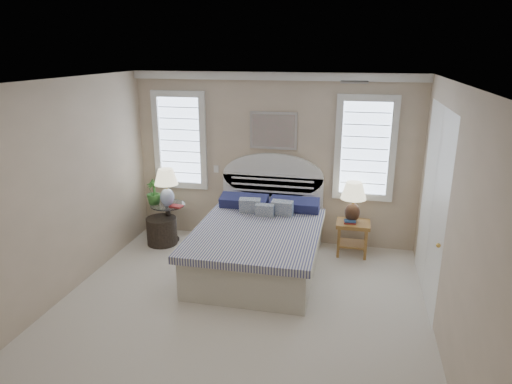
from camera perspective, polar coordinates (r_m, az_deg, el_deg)
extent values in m
cube|color=beige|center=(5.51, -2.85, -15.85)|extent=(4.50, 5.00, 0.01)
cube|color=silver|center=(4.62, -3.37, 13.39)|extent=(4.50, 5.00, 0.01)
cube|color=tan|center=(7.25, 2.20, 4.05)|extent=(4.50, 0.02, 2.70)
cube|color=tan|center=(5.90, -24.67, -0.70)|extent=(0.02, 5.00, 2.70)
cube|color=tan|center=(4.85, 23.57, -4.30)|extent=(0.02, 5.00, 2.70)
cube|color=silver|center=(7.02, 2.26, 14.28)|extent=(4.50, 0.08, 0.12)
cube|color=#B2B2B2|center=(5.25, 12.21, 13.29)|extent=(0.30, 0.20, 0.02)
cube|color=silver|center=(7.50, -5.00, 2.89)|extent=(0.08, 0.01, 0.12)
cube|color=silver|center=(7.60, -9.45, 6.39)|extent=(0.90, 0.06, 1.60)
cube|color=silver|center=(7.06, 13.48, 5.31)|extent=(0.90, 0.06, 1.60)
cube|color=silver|center=(7.11, 2.18, 7.67)|extent=(0.74, 0.04, 0.58)
cube|color=white|center=(6.01, 21.22, -1.48)|extent=(0.02, 1.80, 2.40)
cube|color=#B8B6A2|center=(6.51, 0.21, -7.55)|extent=(1.60, 2.10, 0.55)
cube|color=navy|center=(6.34, 0.12, -5.15)|extent=(1.72, 2.15, 0.10)
cube|color=silver|center=(7.42, 2.04, -2.08)|extent=(1.62, 0.08, 1.10)
cube|color=#1D2148|center=(7.18, -1.49, -1.22)|extent=(0.75, 0.31, 0.23)
cube|color=#1D2148|center=(7.04, 4.84, -1.67)|extent=(0.75, 0.31, 0.23)
cube|color=#38517E|center=(6.94, -0.75, -2.05)|extent=(0.33, 0.20, 0.34)
cube|color=#38517E|center=(6.85, 3.33, -2.35)|extent=(0.33, 0.20, 0.34)
cube|color=#38517E|center=(6.80, 1.11, -2.64)|extent=(0.28, 0.14, 0.29)
cylinder|color=black|center=(7.72, -10.74, -5.85)|extent=(0.32, 0.32, 0.03)
cylinder|color=black|center=(7.61, -10.86, -3.87)|extent=(0.08, 0.08, 0.60)
cylinder|color=silver|center=(7.50, -11.00, -1.60)|extent=(0.56, 0.56, 0.02)
cube|color=olive|center=(7.05, 12.06, -3.94)|extent=(0.50, 0.40, 0.06)
cube|color=olive|center=(7.18, 11.90, -6.33)|extent=(0.44, 0.34, 0.03)
cube|color=olive|center=(7.02, 10.26, -6.29)|extent=(0.04, 0.04, 0.47)
cube|color=olive|center=(7.29, 10.37, -5.36)|extent=(0.04, 0.04, 0.47)
cube|color=olive|center=(7.02, 13.54, -6.50)|extent=(0.04, 0.04, 0.47)
cube|color=olive|center=(7.30, 13.52, -5.56)|extent=(0.04, 0.04, 0.47)
cylinder|color=black|center=(7.55, -11.68, -4.77)|extent=(0.61, 0.61, 0.44)
cylinder|color=silver|center=(7.46, -10.98, -1.51)|extent=(0.15, 0.15, 0.03)
ellipsoid|color=silver|center=(7.42, -11.04, -0.64)|extent=(0.28, 0.28, 0.28)
cylinder|color=gold|center=(7.37, -11.12, 0.67)|extent=(0.04, 0.04, 0.10)
cylinder|color=black|center=(7.08, 11.89, -3.45)|extent=(0.15, 0.15, 0.03)
ellipsoid|color=black|center=(7.04, 11.95, -2.52)|extent=(0.28, 0.28, 0.29)
cylinder|color=gold|center=(6.98, 12.04, -1.13)|extent=(0.04, 0.04, 0.11)
imported|color=#32732E|center=(7.50, -12.71, 0.01)|extent=(0.30, 0.30, 0.41)
cube|color=maroon|center=(7.35, -9.93, -1.76)|extent=(0.21, 0.16, 0.03)
cube|color=maroon|center=(6.99, 11.65, -3.74)|extent=(0.18, 0.14, 0.02)
cube|color=navy|center=(6.99, 11.66, -3.56)|extent=(0.17, 0.13, 0.02)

